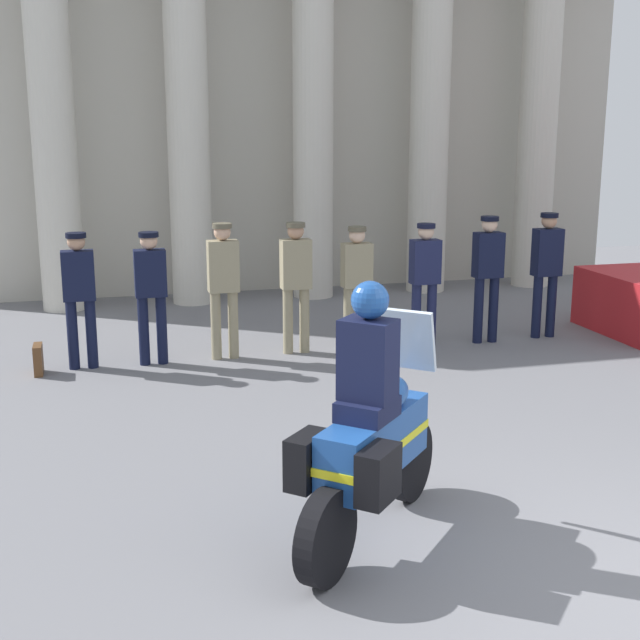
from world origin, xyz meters
TOP-DOWN VIEW (x-y plane):
  - colonnade_backdrop at (0.42, 10.49)m, footprint 12.00×1.53m
  - officer_in_row_0 at (-3.41, 6.32)m, footprint 0.38×0.24m
  - officer_in_row_1 at (-2.57, 6.29)m, footprint 0.38×0.24m
  - officer_in_row_2 at (-1.67, 6.32)m, footprint 0.38×0.24m
  - officer_in_row_3 at (-0.73, 6.37)m, footprint 0.38×0.24m
  - officer_in_row_4 at (0.06, 6.29)m, footprint 0.38×0.24m
  - officer_in_row_5 at (1.01, 6.28)m, footprint 0.38×0.24m
  - officer_in_row_6 at (1.89, 6.24)m, footprint 0.38×0.24m
  - officer_in_row_7 at (2.80, 6.30)m, footprint 0.38×0.24m
  - motorcycle_with_rider at (-1.42, 1.20)m, footprint 1.52×1.61m
  - briefcase_on_ground at (-3.93, 6.19)m, footprint 0.10×0.32m

SIDE VIEW (x-z plane):
  - briefcase_on_ground at x=-3.93m, z-range 0.00..0.36m
  - motorcycle_with_rider at x=-1.42m, z-range -0.16..1.74m
  - officer_in_row_4 at x=0.06m, z-range 0.15..1.78m
  - officer_in_row_5 at x=1.01m, z-range 0.15..1.80m
  - officer_in_row_1 at x=-2.57m, z-range 0.15..1.80m
  - officer_in_row_0 at x=-3.41m, z-range 0.15..1.81m
  - officer_in_row_3 at x=-0.73m, z-range 0.15..1.85m
  - officer_in_row_2 at x=-1.67m, z-range 0.16..1.88m
  - officer_in_row_6 at x=1.89m, z-range 0.16..1.88m
  - officer_in_row_7 at x=2.80m, z-range 0.16..1.89m
  - colonnade_backdrop at x=0.42m, z-range 0.11..7.38m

